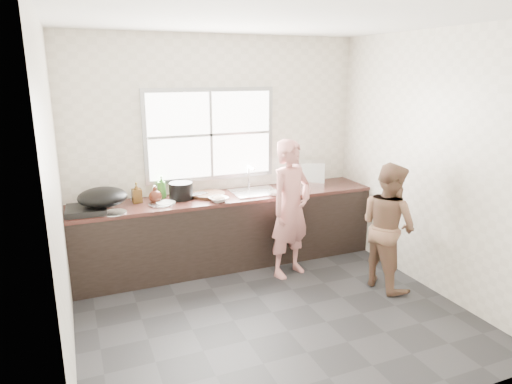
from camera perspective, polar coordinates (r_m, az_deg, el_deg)
name	(u,v)px	position (r m, az deg, el deg)	size (l,w,h in m)	color
floor	(272,313)	(4.62, 2.01, -14.85)	(3.60, 3.20, 0.01)	#252528
ceiling	(275,19)	(4.03, 2.39, 20.85)	(3.60, 3.20, 0.01)	silver
wall_back	(218,150)	(5.59, -4.73, 5.21)	(3.60, 0.01, 2.70)	beige
wall_left	(56,199)	(3.76, -23.68, -0.81)	(0.01, 3.20, 2.70)	silver
wall_right	(430,163)	(5.13, 20.88, 3.40)	(0.01, 3.20, 2.70)	silver
wall_front	(387,236)	(2.80, 16.07, -5.27)	(3.60, 0.01, 2.70)	beige
cabinet	(228,231)	(5.54, -3.51, -4.93)	(3.60, 0.62, 0.82)	black
countertop	(228,197)	(5.41, -3.58, -0.64)	(3.60, 0.64, 0.04)	#371B16
sink	(255,192)	(5.52, -0.15, -0.02)	(0.55, 0.45, 0.02)	silver
faucet	(249,177)	(5.66, -0.92, 1.88)	(0.02, 0.02, 0.30)	silver
window_frame	(210,135)	(5.51, -5.72, 7.16)	(1.60, 0.05, 1.10)	#9EA0A5
window_glazing	(211,135)	(5.49, -5.64, 7.13)	(1.50, 0.01, 1.00)	white
woman	(291,213)	(5.16, 4.34, -2.66)	(0.54, 0.35, 1.47)	tan
person_side	(388,226)	(5.07, 16.18, -4.10)	(0.67, 0.52, 1.37)	brown
cutting_board	(209,195)	(5.38, -5.93, -0.34)	(0.38, 0.38, 0.04)	#342014
cleaver	(198,194)	(5.34, -7.24, -0.21)	(0.22, 0.11, 0.01)	silver
bowl_mince	(219,199)	(5.15, -4.70, -0.92)	(0.21, 0.21, 0.05)	silver
bowl_crabs	(288,191)	(5.51, 4.05, 0.19)	(0.19, 0.19, 0.06)	white
bowl_held	(275,193)	(5.39, 2.42, -0.10)	(0.19, 0.19, 0.06)	silver
black_pot	(181,191)	(5.28, -9.37, 0.13)	(0.27, 0.27, 0.19)	black
plate_food	(166,203)	(5.16, -11.20, -1.32)	(0.21, 0.21, 0.02)	white
bottle_green	(162,187)	(5.36, -11.72, 0.64)	(0.10, 0.10, 0.27)	#377B28
bottle_brown_tall	(137,193)	(5.25, -14.69, -0.17)	(0.09, 0.10, 0.21)	#4F3513
bottle_brown_short	(155,195)	(5.22, -12.49, -0.32)	(0.14, 0.14, 0.17)	#441A11
glass_jar	(134,195)	(5.38, -15.00, -0.38)	(0.08, 0.08, 0.11)	white
burner	(86,210)	(5.05, -20.45, -2.10)	(0.40, 0.40, 0.06)	black
wok	(103,197)	(5.01, -18.63, -0.60)	(0.50, 0.50, 0.19)	black
dish_rack	(307,173)	(5.90, 6.40, 2.36)	(0.41, 0.29, 0.31)	white
pot_lid_left	(114,213)	(4.94, -17.31, -2.49)	(0.25, 0.25, 0.01)	silver
pot_lid_right	(161,204)	(5.12, -11.79, -1.51)	(0.27, 0.27, 0.01)	#A5A7AC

